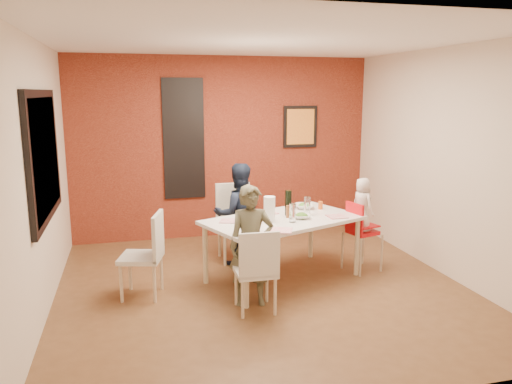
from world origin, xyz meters
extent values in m
plane|color=brown|center=(0.00, 0.00, 0.00)|extent=(4.50, 4.50, 0.00)
cube|color=white|center=(0.00, 0.00, 2.70)|extent=(4.50, 4.50, 0.02)
cube|color=beige|center=(0.00, 2.25, 1.35)|extent=(4.50, 0.02, 2.70)
cube|color=beige|center=(0.00, -2.25, 1.35)|extent=(4.50, 0.02, 2.70)
cube|color=beige|center=(-2.25, 0.00, 1.35)|extent=(0.02, 4.50, 2.70)
cube|color=beige|center=(2.25, 0.00, 1.35)|extent=(0.02, 4.50, 2.70)
cube|color=maroon|center=(0.00, 2.23, 1.35)|extent=(4.50, 0.02, 2.70)
cube|color=black|center=(-2.22, 0.20, 1.55)|extent=(0.05, 1.70, 1.30)
cube|color=black|center=(-2.21, 0.20, 1.55)|extent=(0.02, 1.55, 1.15)
cube|color=silver|center=(-0.60, 2.21, 1.50)|extent=(0.55, 0.03, 1.70)
cube|color=black|center=(-0.60, 2.21, 1.50)|extent=(0.60, 0.03, 1.76)
cube|color=black|center=(1.20, 2.21, 1.65)|extent=(0.54, 0.03, 0.64)
cube|color=#FCAA38|center=(1.20, 2.19, 1.65)|extent=(0.44, 0.01, 0.54)
cube|color=white|center=(0.30, 0.21, 0.72)|extent=(2.01, 1.56, 0.04)
cylinder|color=beige|center=(-0.30, -0.46, 0.35)|extent=(0.06, 0.06, 0.70)
cylinder|color=beige|center=(-0.60, 0.31, 0.35)|extent=(0.06, 0.06, 0.70)
cylinder|color=beige|center=(1.21, 0.12, 0.35)|extent=(0.06, 0.06, 0.70)
cylinder|color=beige|center=(0.91, 0.89, 0.35)|extent=(0.06, 0.06, 0.70)
cube|color=beige|center=(-0.22, -0.54, 0.41)|extent=(0.41, 0.41, 0.05)
cube|color=beige|center=(-0.23, -0.72, 0.64)|extent=(0.40, 0.04, 0.46)
cylinder|color=#C8B495|center=(-0.06, -0.38, 0.20)|extent=(0.03, 0.03, 0.39)
cylinder|color=#C8B495|center=(-0.06, -0.70, 0.20)|extent=(0.03, 0.03, 0.39)
cylinder|color=#C8B495|center=(-0.39, -0.37, 0.20)|extent=(0.03, 0.03, 0.39)
cylinder|color=#C8B495|center=(-0.39, -0.70, 0.20)|extent=(0.03, 0.03, 0.39)
cube|color=beige|center=(-0.08, 1.03, 0.47)|extent=(0.46, 0.46, 0.05)
cube|color=beige|center=(-0.08, 1.24, 0.73)|extent=(0.46, 0.04, 0.52)
cylinder|color=beige|center=(-0.27, 0.84, 0.23)|extent=(0.04, 0.04, 0.45)
cylinder|color=beige|center=(-0.27, 1.22, 0.23)|extent=(0.04, 0.04, 0.45)
cylinder|color=beige|center=(0.11, 0.84, 0.23)|extent=(0.04, 0.04, 0.45)
cylinder|color=beige|center=(0.11, 1.22, 0.23)|extent=(0.04, 0.04, 0.45)
cube|color=beige|center=(-1.32, 0.12, 0.44)|extent=(0.53, 0.53, 0.05)
cube|color=beige|center=(-1.14, 0.06, 0.68)|extent=(0.15, 0.42, 0.49)
cylinder|color=#C8B395|center=(-1.44, 0.33, 0.21)|extent=(0.03, 0.03, 0.42)
cylinder|color=#C8B395|center=(-1.11, 0.24, 0.21)|extent=(0.03, 0.03, 0.42)
cylinder|color=#C8B395|center=(-1.54, -0.01, 0.21)|extent=(0.03, 0.03, 0.42)
cylinder|color=#C8B395|center=(-1.20, -0.10, 0.21)|extent=(0.03, 0.03, 0.42)
cube|color=red|center=(1.34, 0.26, 0.49)|extent=(0.37, 0.37, 0.04)
cube|color=red|center=(1.21, 0.22, 0.69)|extent=(0.11, 0.30, 0.36)
cube|color=red|center=(1.34, 0.26, 0.57)|extent=(0.37, 0.37, 0.02)
cylinder|color=tan|center=(1.55, 0.14, 0.23)|extent=(0.03, 0.03, 0.47)
cylinder|color=tan|center=(1.23, 0.05, 0.23)|extent=(0.03, 0.03, 0.47)
cylinder|color=tan|center=(1.46, 0.47, 0.23)|extent=(0.03, 0.03, 0.47)
cylinder|color=tan|center=(1.14, 0.38, 0.23)|extent=(0.03, 0.03, 0.47)
imported|color=brown|center=(-0.22, -0.38, 0.63)|extent=(0.50, 0.36, 1.26)
imported|color=#151D30|center=(-0.08, 0.87, 0.65)|extent=(0.65, 0.51, 1.31)
imported|color=beige|center=(1.32, 0.26, 0.84)|extent=(0.28, 0.36, 0.65)
cube|color=white|center=(0.12, -0.29, 0.74)|extent=(0.30, 0.30, 0.01)
cube|color=white|center=(0.18, 0.50, 0.74)|extent=(0.29, 0.29, 0.01)
cube|color=white|center=(0.93, 0.12, 0.74)|extent=(0.22, 0.22, 0.01)
cube|color=silver|center=(-0.33, 0.24, 0.74)|extent=(0.26, 0.26, 0.01)
imported|color=silver|center=(0.51, 0.16, 0.76)|extent=(0.23, 0.23, 0.05)
imported|color=white|center=(0.71, 0.62, 0.77)|extent=(0.29, 0.29, 0.06)
cylinder|color=black|center=(0.41, 0.35, 0.89)|extent=(0.08, 0.08, 0.30)
cylinder|color=white|center=(0.36, 0.03, 0.84)|extent=(0.07, 0.07, 0.21)
cylinder|color=white|center=(0.62, 0.29, 0.85)|extent=(0.08, 0.08, 0.22)
cylinder|color=white|center=(0.11, 0.12, 0.88)|extent=(0.13, 0.13, 0.29)
cylinder|color=red|center=(0.42, 0.29, 0.81)|extent=(0.04, 0.04, 0.15)
cylinder|color=#337D29|center=(0.44, 0.34, 0.80)|extent=(0.03, 0.03, 0.13)
cylinder|color=brown|center=(0.36, 0.23, 0.81)|extent=(0.04, 0.04, 0.15)
cylinder|color=#D25717|center=(0.90, 0.55, 0.79)|extent=(0.06, 0.06, 0.10)
camera|label=1|loc=(-1.40, -5.13, 2.18)|focal=35.00mm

